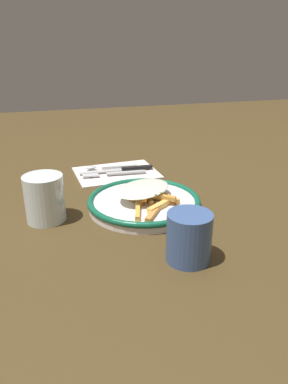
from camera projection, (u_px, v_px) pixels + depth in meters
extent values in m
plane|color=#423219|center=(144.00, 208.00, 0.84)|extent=(2.60, 2.60, 0.00)
cylinder|color=white|center=(144.00, 204.00, 0.83)|extent=(0.25, 0.25, 0.02)
torus|color=#12593F|center=(144.00, 200.00, 0.83)|extent=(0.26, 0.26, 0.01)
cube|color=gold|center=(145.00, 194.00, 0.82)|extent=(0.07, 0.03, 0.01)
cube|color=#DA8C48|center=(150.00, 193.00, 0.85)|extent=(0.02, 0.07, 0.01)
cube|color=#E2AF67|center=(145.00, 190.00, 0.84)|extent=(0.06, 0.02, 0.01)
cube|color=#EBB74E|center=(139.00, 189.00, 0.88)|extent=(0.04, 0.06, 0.01)
cube|color=gold|center=(140.00, 194.00, 0.85)|extent=(0.02, 0.08, 0.01)
cube|color=#DFA057|center=(145.00, 197.00, 0.83)|extent=(0.06, 0.05, 0.01)
cube|color=gold|center=(138.00, 210.00, 0.77)|extent=(0.08, 0.03, 0.01)
cube|color=gold|center=(167.00, 197.00, 0.83)|extent=(0.07, 0.04, 0.01)
cube|color=#F3B051|center=(158.00, 207.00, 0.78)|extent=(0.05, 0.06, 0.01)
cube|color=#E1B65F|center=(146.00, 195.00, 0.84)|extent=(0.05, 0.07, 0.01)
cube|color=gold|center=(142.00, 194.00, 0.85)|extent=(0.05, 0.07, 0.01)
cube|color=#F5B960|center=(157.00, 195.00, 0.84)|extent=(0.09, 0.04, 0.01)
cube|color=#BF8738|center=(156.00, 196.00, 0.81)|extent=(0.06, 0.08, 0.01)
cube|color=#EAB15C|center=(146.00, 192.00, 0.86)|extent=(0.04, 0.07, 0.01)
cube|color=#EBB566|center=(148.00, 197.00, 0.84)|extent=(0.07, 0.02, 0.01)
cube|color=#D3853F|center=(156.00, 212.00, 0.76)|extent=(0.07, 0.06, 0.01)
ellipsoid|color=silver|center=(141.00, 189.00, 0.83)|extent=(0.16, 0.17, 0.01)
cube|color=#31622F|center=(159.00, 184.00, 0.85)|extent=(0.00, 0.00, 0.00)
cube|color=#375B23|center=(124.00, 189.00, 0.82)|extent=(0.00, 0.00, 0.00)
cube|color=#31592D|center=(162.00, 187.00, 0.83)|extent=(0.00, 0.00, 0.00)
cube|color=#1F561D|center=(156.00, 195.00, 0.79)|extent=(0.00, 0.00, 0.00)
cube|color=#3B5D1F|center=(161.00, 193.00, 0.80)|extent=(0.00, 0.00, 0.00)
cube|color=#235C2A|center=(130.00, 191.00, 0.81)|extent=(0.00, 0.00, 0.00)
cube|color=#257224|center=(143.00, 187.00, 0.83)|extent=(0.00, 0.00, 0.00)
cube|color=silver|center=(116.00, 172.00, 1.05)|extent=(0.18, 0.24, 0.01)
cube|color=silver|center=(126.00, 173.00, 1.02)|extent=(0.02, 0.11, 0.01)
cube|color=silver|center=(91.00, 175.00, 1.01)|extent=(0.02, 0.05, 0.00)
cube|color=black|center=(137.00, 168.00, 1.06)|extent=(0.02, 0.09, 0.01)
cube|color=silver|center=(101.00, 171.00, 1.04)|extent=(0.02, 0.12, 0.00)
cube|color=silver|center=(120.00, 166.00, 1.07)|extent=(0.02, 0.10, 0.00)
ellipsoid|color=silver|center=(91.00, 167.00, 1.06)|extent=(0.02, 0.03, 0.01)
cylinder|color=silver|center=(45.00, 198.00, 0.77)|extent=(0.08, 0.08, 0.10)
cylinder|color=#3B568D|center=(189.00, 237.00, 0.63)|extent=(0.08, 0.08, 0.09)
torus|color=#3B568D|center=(180.00, 224.00, 0.66)|extent=(0.05, 0.01, 0.05)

